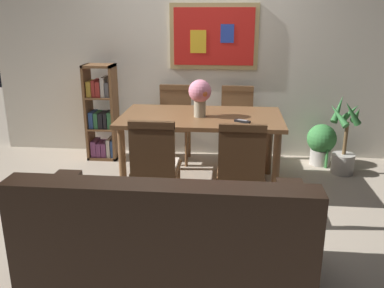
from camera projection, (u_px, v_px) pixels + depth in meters
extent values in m
plane|color=tan|center=(187.00, 208.00, 3.89)|extent=(12.00, 12.00, 0.00)
cube|color=silver|center=(202.00, 51.00, 5.07)|extent=(5.20, 0.10, 2.60)
cube|color=tan|center=(214.00, 37.00, 4.94)|extent=(1.05, 0.02, 0.76)
cube|color=red|center=(214.00, 37.00, 4.93)|extent=(0.95, 0.01, 0.66)
cube|color=gold|center=(198.00, 42.00, 4.96)|extent=(0.19, 0.00, 0.27)
cube|color=#263FA5|center=(227.00, 34.00, 4.90)|extent=(0.16, 0.00, 0.21)
cube|color=brown|center=(201.00, 117.00, 4.20)|extent=(1.62, 0.93, 0.04)
cylinder|color=brown|center=(122.00, 163.00, 4.02)|extent=(0.07, 0.07, 0.71)
cylinder|color=brown|center=(276.00, 169.00, 3.88)|extent=(0.07, 0.07, 0.71)
cylinder|color=brown|center=(140.00, 140.00, 4.76)|extent=(0.07, 0.07, 0.71)
cylinder|color=brown|center=(269.00, 144.00, 4.62)|extent=(0.07, 0.07, 0.71)
cube|color=brown|center=(174.00, 127.00, 4.99)|extent=(0.40, 0.40, 0.03)
cube|color=beige|center=(174.00, 124.00, 4.99)|extent=(0.36, 0.36, 0.03)
cylinder|color=brown|center=(189.00, 141.00, 5.21)|extent=(0.04, 0.04, 0.42)
cylinder|color=brown|center=(162.00, 140.00, 5.24)|extent=(0.04, 0.04, 0.42)
cylinder|color=brown|center=(186.00, 149.00, 4.89)|extent=(0.04, 0.04, 0.42)
cylinder|color=brown|center=(158.00, 148.00, 4.92)|extent=(0.04, 0.04, 0.42)
cube|color=brown|center=(176.00, 104.00, 5.09)|extent=(0.38, 0.04, 0.46)
cube|color=brown|center=(175.00, 87.00, 5.03)|extent=(0.38, 0.05, 0.06)
cube|color=brown|center=(157.00, 168.00, 3.67)|extent=(0.40, 0.40, 0.03)
cube|color=beige|center=(157.00, 165.00, 3.67)|extent=(0.36, 0.36, 0.03)
cylinder|color=brown|center=(134.00, 199.00, 3.60)|extent=(0.04, 0.04, 0.42)
cylinder|color=brown|center=(173.00, 200.00, 3.57)|extent=(0.04, 0.04, 0.42)
cylinder|color=brown|center=(143.00, 183.00, 3.92)|extent=(0.04, 0.04, 0.42)
cylinder|color=brown|center=(178.00, 185.00, 3.89)|extent=(0.04, 0.04, 0.42)
cube|color=brown|center=(152.00, 148.00, 3.43)|extent=(0.38, 0.04, 0.46)
cube|color=brown|center=(151.00, 125.00, 3.37)|extent=(0.38, 0.05, 0.06)
cube|color=brown|center=(241.00, 172.00, 3.59)|extent=(0.40, 0.40, 0.03)
cube|color=beige|center=(241.00, 169.00, 3.58)|extent=(0.36, 0.36, 0.03)
cylinder|color=brown|center=(220.00, 203.00, 3.51)|extent=(0.04, 0.04, 0.42)
cylinder|color=brown|center=(260.00, 205.00, 3.48)|extent=(0.04, 0.04, 0.42)
cylinder|color=brown|center=(221.00, 187.00, 3.84)|extent=(0.04, 0.04, 0.42)
cylinder|color=brown|center=(258.00, 188.00, 3.81)|extent=(0.04, 0.04, 0.42)
cube|color=brown|center=(242.00, 152.00, 3.35)|extent=(0.38, 0.04, 0.46)
cube|color=brown|center=(243.00, 128.00, 3.29)|extent=(0.38, 0.05, 0.06)
cube|color=brown|center=(237.00, 128.00, 4.92)|extent=(0.40, 0.40, 0.03)
cube|color=beige|center=(237.00, 126.00, 4.91)|extent=(0.36, 0.36, 0.03)
cylinder|color=brown|center=(250.00, 143.00, 5.13)|extent=(0.04, 0.04, 0.42)
cylinder|color=brown|center=(222.00, 142.00, 5.16)|extent=(0.04, 0.04, 0.42)
cylinder|color=brown|center=(251.00, 151.00, 4.81)|extent=(0.04, 0.04, 0.42)
cylinder|color=brown|center=(221.00, 150.00, 4.84)|extent=(0.04, 0.04, 0.42)
cube|color=brown|center=(237.00, 105.00, 5.01)|extent=(0.38, 0.04, 0.46)
cube|color=brown|center=(238.00, 88.00, 4.95)|extent=(0.38, 0.05, 0.06)
cube|color=black|center=(170.00, 253.00, 2.81)|extent=(1.80, 0.84, 0.40)
cube|color=black|center=(160.00, 220.00, 2.38)|extent=(1.80, 0.20, 0.44)
cube|color=black|center=(50.00, 206.00, 2.79)|extent=(0.18, 0.80, 0.22)
cube|color=black|center=(295.00, 218.00, 2.64)|extent=(0.18, 0.80, 0.22)
cube|color=#334C72|center=(93.00, 215.00, 2.57)|extent=(0.32, 0.16, 0.33)
cube|color=#8C6B4C|center=(165.00, 218.00, 2.53)|extent=(0.32, 0.16, 0.33)
cube|color=brown|center=(89.00, 112.00, 5.09)|extent=(0.03, 0.28, 1.16)
cube|color=brown|center=(115.00, 113.00, 5.05)|extent=(0.03, 0.28, 1.16)
cube|color=brown|center=(105.00, 156.00, 5.24)|extent=(0.36, 0.28, 0.03)
cube|color=brown|center=(99.00, 66.00, 4.90)|extent=(0.36, 0.28, 0.03)
cube|color=brown|center=(103.00, 128.00, 5.13)|extent=(0.30, 0.28, 0.02)
cube|color=brown|center=(101.00, 97.00, 5.01)|extent=(0.30, 0.28, 0.02)
cube|color=#7F3F72|center=(96.00, 147.00, 5.22)|extent=(0.06, 0.22, 0.20)
cube|color=#7F3F72|center=(101.00, 148.00, 5.21)|extent=(0.05, 0.22, 0.18)
cube|color=#7F3F72|center=(106.00, 148.00, 5.21)|extent=(0.06, 0.22, 0.18)
cube|color=beige|center=(110.00, 147.00, 5.20)|extent=(0.04, 0.22, 0.23)
cube|color=#2D4C8C|center=(115.00, 147.00, 5.19)|extent=(0.05, 0.22, 0.22)
cube|color=#2D4C8C|center=(93.00, 119.00, 5.11)|extent=(0.05, 0.22, 0.20)
cube|color=#337247|center=(98.00, 119.00, 5.10)|extent=(0.05, 0.22, 0.19)
cube|color=black|center=(103.00, 120.00, 5.10)|extent=(0.06, 0.22, 0.19)
cube|color=black|center=(107.00, 120.00, 5.09)|extent=(0.04, 0.22, 0.19)
cube|color=#337247|center=(112.00, 119.00, 5.08)|extent=(0.05, 0.22, 0.20)
cube|color=gold|center=(91.00, 88.00, 4.99)|extent=(0.06, 0.22, 0.18)
cube|color=#B2332D|center=(96.00, 88.00, 4.98)|extent=(0.04, 0.22, 0.20)
cube|color=#B2332D|center=(100.00, 89.00, 4.98)|extent=(0.05, 0.22, 0.18)
cube|color=beige|center=(105.00, 86.00, 4.97)|extent=(0.05, 0.22, 0.23)
cube|color=#595960|center=(109.00, 89.00, 4.97)|extent=(0.05, 0.22, 0.17)
cylinder|color=#B2ADA3|center=(320.00, 157.00, 4.99)|extent=(0.24, 0.24, 0.18)
cylinder|color=#332319|center=(321.00, 150.00, 4.97)|extent=(0.21, 0.21, 0.02)
sphere|color=#387F3D|center=(322.00, 139.00, 4.92)|extent=(0.34, 0.34, 0.34)
cylinder|color=#387F3D|center=(326.00, 160.00, 4.86)|extent=(0.03, 0.03, 0.25)
cylinder|color=#387F3D|center=(328.00, 154.00, 5.05)|extent=(0.03, 0.03, 0.23)
cylinder|color=#B2ADA3|center=(343.00, 164.00, 4.70)|extent=(0.25, 0.25, 0.23)
cylinder|color=#332319|center=(344.00, 155.00, 4.67)|extent=(0.23, 0.23, 0.02)
cylinder|color=brown|center=(346.00, 138.00, 4.61)|extent=(0.04, 0.04, 0.37)
cone|color=#2D6B33|center=(357.00, 115.00, 4.52)|extent=(0.09, 0.21, 0.22)
cone|color=#2D6B33|center=(351.00, 112.00, 4.60)|extent=(0.22, 0.17, 0.23)
cone|color=#2D6B33|center=(338.00, 109.00, 4.59)|extent=(0.21, 0.26, 0.31)
cone|color=#2D6B33|center=(339.00, 115.00, 4.46)|extent=(0.22, 0.29, 0.25)
cone|color=#2D6B33|center=(352.00, 113.00, 4.43)|extent=(0.23, 0.11, 0.28)
cylinder|color=tan|center=(200.00, 108.00, 4.13)|extent=(0.12, 0.12, 0.18)
sphere|color=pink|center=(200.00, 91.00, 4.08)|extent=(0.22, 0.22, 0.22)
sphere|color=#EACC4C|center=(196.00, 90.00, 4.16)|extent=(0.05, 0.05, 0.05)
sphere|color=#D86633|center=(204.00, 94.00, 4.01)|extent=(0.06, 0.06, 0.06)
sphere|color=silver|center=(209.00, 90.00, 4.10)|extent=(0.06, 0.06, 0.06)
cube|color=black|center=(242.00, 121.00, 3.94)|extent=(0.16, 0.11, 0.02)
cube|color=gray|center=(242.00, 120.00, 3.94)|extent=(0.10, 0.07, 0.00)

